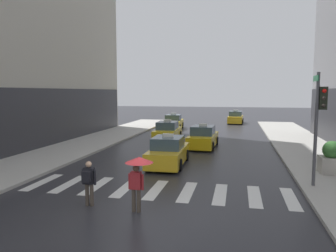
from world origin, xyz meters
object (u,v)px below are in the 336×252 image
at_px(pedestrian_with_umbrella, 138,169).
at_px(taxi_fourth, 173,123).
at_px(taxi_lead, 168,152).
at_px(planter_near_corner, 332,159).
at_px(pedestrian_with_backpack, 89,180).
at_px(taxi_third, 168,132).
at_px(taxi_second, 203,138).
at_px(taxi_fifth, 236,118).
at_px(traffic_light_pole, 319,113).

bearing_deg(pedestrian_with_umbrella, taxi_fourth, 98.57).
bearing_deg(taxi_lead, planter_near_corner, -4.58).
distance_m(taxi_fourth, pedestrian_with_backpack, 24.69).
bearing_deg(pedestrian_with_backpack, taxi_third, 92.23).
relative_size(taxi_lead, planter_near_corner, 2.86).
bearing_deg(pedestrian_with_umbrella, taxi_third, 98.89).
bearing_deg(pedestrian_with_backpack, pedestrian_with_umbrella, -5.47).
bearing_deg(taxi_second, pedestrian_with_umbrella, -93.32).
xyz_separation_m(taxi_second, taxi_fifth, (2.24, 19.39, 0.00)).
distance_m(traffic_light_pole, taxi_fifth, 29.11).
distance_m(pedestrian_with_umbrella, pedestrian_with_backpack, 2.01).
xyz_separation_m(traffic_light_pole, taxi_fifth, (-3.58, 28.77, -2.53)).
distance_m(pedestrian_with_backpack, planter_near_corner, 11.69).
bearing_deg(planter_near_corner, taxi_fourth, 122.46).
xyz_separation_m(taxi_third, pedestrian_with_backpack, (0.63, -16.20, 0.25)).
bearing_deg(pedestrian_with_umbrella, taxi_second, 86.68).
height_order(taxi_lead, planter_near_corner, taxi_lead).
relative_size(pedestrian_with_umbrella, planter_near_corner, 1.21).
height_order(pedestrian_with_umbrella, planter_near_corner, pedestrian_with_umbrella).
xyz_separation_m(traffic_light_pole, pedestrian_with_umbrella, (-6.61, -4.16, -1.74)).
distance_m(taxi_fourth, planter_near_corner, 21.57).
bearing_deg(taxi_lead, traffic_light_pole, -23.60).
relative_size(traffic_light_pole, pedestrian_with_backpack, 2.91).
height_order(taxi_second, planter_near_corner, taxi_second).
relative_size(taxi_fifth, pedestrian_with_umbrella, 2.38).
distance_m(taxi_second, taxi_fifth, 19.51).
bearing_deg(taxi_fifth, traffic_light_pole, -82.90).
relative_size(taxi_lead, taxi_fifth, 0.99).
bearing_deg(taxi_second, taxi_fifth, 83.42).
bearing_deg(taxi_fourth, taxi_lead, -79.61).
xyz_separation_m(taxi_lead, taxi_fifth, (3.55, 25.66, 0.00)).
distance_m(traffic_light_pole, planter_near_corner, 3.63).
distance_m(taxi_lead, planter_near_corner, 8.39).
xyz_separation_m(taxi_fifth, pedestrian_with_backpack, (-4.95, -32.74, 0.25)).
height_order(taxi_lead, taxi_fifth, same).
height_order(pedestrian_with_umbrella, pedestrian_with_backpack, pedestrian_with_umbrella).
relative_size(taxi_third, taxi_fourth, 0.99).
height_order(taxi_fifth, pedestrian_with_backpack, taxi_fifth).
bearing_deg(taxi_lead, pedestrian_with_backpack, -101.23).
relative_size(taxi_second, pedestrian_with_backpack, 2.79).
xyz_separation_m(taxi_second, pedestrian_with_backpack, (-2.72, -13.36, 0.25)).
relative_size(traffic_light_pole, taxi_second, 1.04).
xyz_separation_m(taxi_lead, taxi_third, (-2.04, 9.11, 0.00)).
relative_size(traffic_light_pole, taxi_third, 1.05).
height_order(taxi_second, taxi_third, same).
relative_size(taxi_second, taxi_fourth, 1.00).
relative_size(taxi_second, pedestrian_with_umbrella, 2.38).
bearing_deg(traffic_light_pole, taxi_third, 126.86).
bearing_deg(taxi_fourth, taxi_second, -68.11).
height_order(taxi_fourth, planter_near_corner, taxi_fourth).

